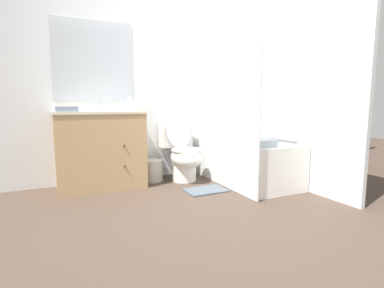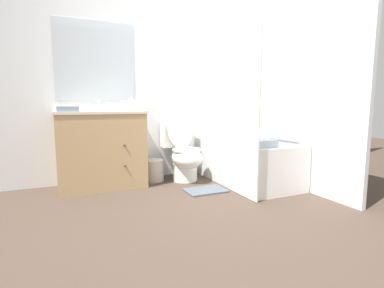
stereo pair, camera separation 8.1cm
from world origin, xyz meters
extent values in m
plane|color=#47382D|center=(0.00, 0.00, 0.00)|extent=(14.00, 14.00, 0.00)
cube|color=silver|center=(0.00, 1.57, 1.25)|extent=(8.00, 0.05, 2.50)
cube|color=#B2BCC6|center=(-0.78, 1.54, 1.47)|extent=(0.91, 0.01, 0.93)
cube|color=silver|center=(1.29, 0.77, 1.25)|extent=(0.05, 2.55, 2.50)
cube|color=tan|center=(-0.78, 1.28, 0.43)|extent=(0.96, 0.52, 0.86)
cube|color=beige|center=(-0.78, 1.28, 0.87)|extent=(0.98, 0.54, 0.03)
cylinder|color=white|center=(-0.78, 1.28, 0.83)|extent=(0.31, 0.31, 0.10)
sphere|color=#382D23|center=(-0.56, 1.01, 0.51)|extent=(0.02, 0.02, 0.02)
sphere|color=#382D23|center=(-0.56, 1.01, 0.28)|extent=(0.02, 0.02, 0.02)
cylinder|color=silver|center=(-0.78, 1.48, 0.91)|extent=(0.04, 0.04, 0.04)
cylinder|color=silver|center=(-0.78, 1.44, 0.97)|extent=(0.02, 0.11, 0.09)
cylinder|color=silver|center=(-0.83, 1.48, 0.91)|extent=(0.03, 0.03, 0.04)
cylinder|color=silver|center=(-0.72, 1.48, 0.91)|extent=(0.03, 0.03, 0.04)
cylinder|color=white|center=(0.22, 1.16, 0.11)|extent=(0.31, 0.31, 0.22)
ellipsoid|color=white|center=(0.22, 1.10, 0.30)|extent=(0.36, 0.49, 0.27)
torus|color=white|center=(0.22, 1.10, 0.40)|extent=(0.36, 0.36, 0.04)
cube|color=white|center=(0.22, 1.44, 0.56)|extent=(0.42, 0.18, 0.31)
ellipsoid|color=white|center=(0.22, 1.32, 0.63)|extent=(0.34, 0.14, 0.46)
cube|color=white|center=(0.90, 0.83, 0.26)|extent=(0.72, 1.43, 0.51)
cube|color=#ACB1B2|center=(0.90, 0.83, 0.51)|extent=(0.60, 1.31, 0.01)
cube|color=white|center=(0.53, 0.34, 0.95)|extent=(0.01, 0.54, 1.90)
cylinder|color=#B7B2A8|center=(-0.15, 1.32, 0.13)|extent=(0.25, 0.25, 0.27)
cube|color=silver|center=(-0.49, 1.38, 0.93)|extent=(0.14, 0.14, 0.09)
ellipsoid|color=white|center=(-0.49, 1.38, 0.99)|extent=(0.06, 0.04, 0.03)
cylinder|color=silver|center=(-0.41, 1.31, 0.96)|extent=(0.07, 0.07, 0.14)
cylinder|color=silver|center=(-0.41, 1.31, 1.04)|extent=(0.04, 0.04, 0.03)
cube|color=slate|center=(-1.12, 1.16, 0.91)|extent=(0.22, 0.15, 0.05)
cube|color=silver|center=(0.74, 0.30, 0.55)|extent=(0.27, 0.23, 0.08)
cube|color=#4C5660|center=(0.25, 0.64, 0.01)|extent=(0.45, 0.31, 0.02)
camera|label=1|loc=(-1.28, -2.23, 0.97)|focal=28.00mm
camera|label=2|loc=(-1.20, -2.26, 0.97)|focal=28.00mm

